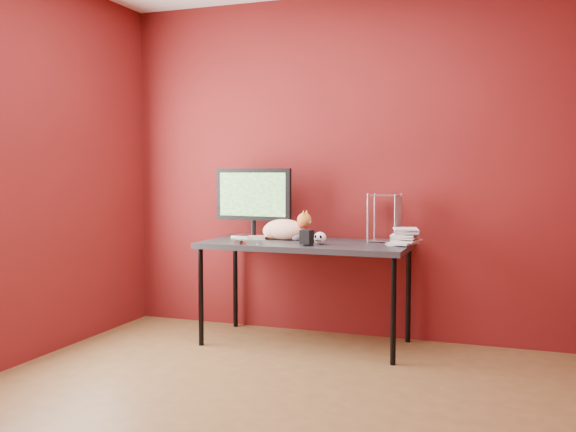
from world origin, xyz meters
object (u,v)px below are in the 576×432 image
(speaker, at_px, (307,238))
(monitor, at_px, (253,199))
(book_stack, at_px, (395,150))
(desk, at_px, (306,249))
(skull_mug, at_px, (320,238))
(cat, at_px, (285,229))

(speaker, bearing_deg, monitor, 159.20)
(monitor, bearing_deg, book_stack, -0.55)
(speaker, relative_size, book_stack, 0.08)
(monitor, xyz_separation_m, book_stack, (1.10, -0.06, 0.36))
(book_stack, bearing_deg, monitor, 176.83)
(monitor, height_order, book_stack, book_stack)
(desk, xyz_separation_m, skull_mug, (0.14, -0.11, 0.10))
(monitor, bearing_deg, desk, -13.44)
(speaker, xyz_separation_m, book_stack, (0.55, 0.29, 0.61))
(cat, distance_m, skull_mug, 0.40)
(cat, relative_size, speaker, 4.51)
(monitor, xyz_separation_m, cat, (0.27, -0.04, -0.22))
(book_stack, bearing_deg, skull_mug, -159.55)
(cat, height_order, skull_mug, cat)
(speaker, distance_m, book_stack, 0.87)
(skull_mug, relative_size, book_stack, 0.07)
(desk, height_order, skull_mug, skull_mug)
(monitor, bearing_deg, skull_mug, -19.05)
(cat, relative_size, skull_mug, 5.47)
(desk, bearing_deg, book_stack, 6.73)
(monitor, relative_size, speaker, 5.66)
(cat, height_order, book_stack, book_stack)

